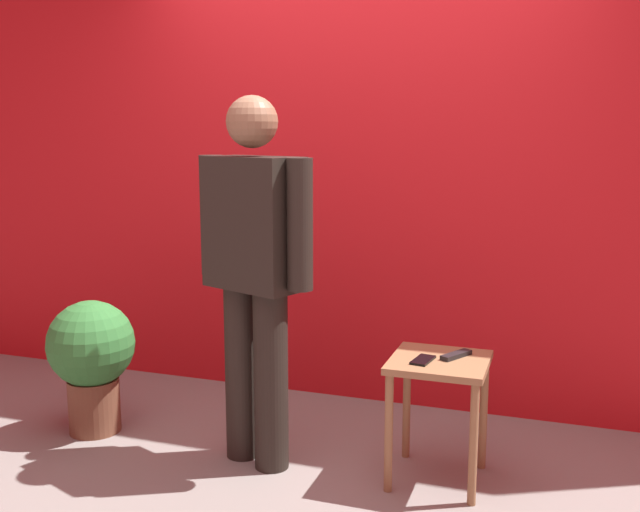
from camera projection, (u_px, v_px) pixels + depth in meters
name	position (u px, v px, depth m)	size (l,w,h in m)	color
ground_plane	(275.00, 500.00, 3.05)	(12.00, 12.00, 0.00)	gray
back_wall_red	(363.00, 107.00, 3.99)	(5.32, 0.12, 3.32)	red
standing_person	(254.00, 264.00, 3.26)	(0.66, 0.37, 1.68)	black
side_table	(439.00, 383.00, 3.16)	(0.42, 0.42, 0.56)	olive
cell_phone	(423.00, 360.00, 3.11)	(0.07, 0.14, 0.01)	black
tv_remote	(456.00, 355.00, 3.16)	(0.04, 0.17, 0.02)	black
potted_plant	(92.00, 355.00, 3.69)	(0.44, 0.44, 0.69)	brown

